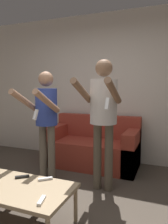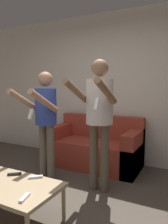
# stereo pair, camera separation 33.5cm
# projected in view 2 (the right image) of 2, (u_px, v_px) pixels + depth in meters

# --- Properties ---
(ground_plane) EXTENTS (14.00, 14.00, 0.00)m
(ground_plane) POSITION_uv_depth(u_px,v_px,m) (33.00, 221.00, 2.25)
(ground_plane) COLOR #4C4238
(wall_back) EXTENTS (6.40, 0.06, 2.70)m
(wall_back) POSITION_uv_depth(u_px,v_px,m) (110.00, 88.00, 4.01)
(wall_back) COLOR beige
(wall_back) RESTS_ON ground_plane
(couch) EXTENTS (1.56, 0.77, 0.86)m
(couch) POSITION_uv_depth(u_px,v_px,m) (95.00, 148.00, 3.81)
(couch) COLOR #9E3828
(couch) RESTS_ON ground_plane
(person_standing_left) EXTENTS (0.43, 0.73, 1.59)m
(person_standing_left) POSITION_uv_depth(u_px,v_px,m) (45.00, 113.00, 3.19)
(person_standing_left) COLOR #6B6051
(person_standing_left) RESTS_ON ground_plane
(person_standing_right) EXTENTS (0.47, 0.73, 1.72)m
(person_standing_right) POSITION_uv_depth(u_px,v_px,m) (99.00, 109.00, 2.79)
(person_standing_right) COLOR brown
(person_standing_right) RESTS_ON ground_plane
(coffee_table) EXTENTS (1.05, 0.62, 0.40)m
(coffee_table) POSITION_uv_depth(u_px,v_px,m) (9.00, 187.00, 2.21)
(coffee_table) COLOR tan
(coffee_table) RESTS_ON ground_plane
(remote_near) EXTENTS (0.07, 0.15, 0.02)m
(remote_near) POSITION_uv_depth(u_px,v_px,m) (25.00, 198.00, 1.90)
(remote_near) COLOR white
(remote_near) RESTS_ON coffee_table
(remote_mid) EXTENTS (0.14, 0.12, 0.02)m
(remote_mid) POSITION_uv_depth(u_px,v_px,m) (15.00, 174.00, 2.41)
(remote_mid) COLOR black
(remote_mid) RESTS_ON coffee_table
(remote_far) EXTENTS (0.14, 0.13, 0.02)m
(remote_far) POSITION_uv_depth(u_px,v_px,m) (36.00, 177.00, 2.33)
(remote_far) COLOR white
(remote_far) RESTS_ON coffee_table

